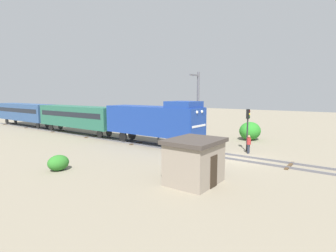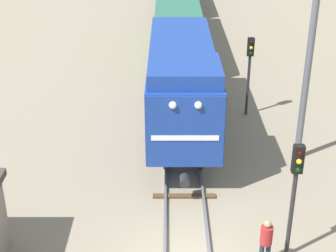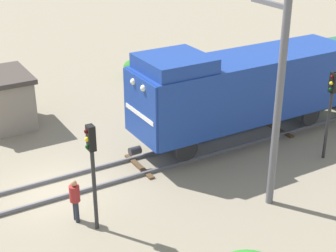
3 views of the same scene
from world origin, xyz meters
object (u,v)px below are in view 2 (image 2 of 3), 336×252
Objects in this scene: locomotive at (182,79)px; traffic_signal_near at (296,182)px; catenary_mast at (307,66)px; traffic_signal_mid at (250,62)px; worker_near_track at (266,240)px; passenger_car_leading at (177,13)px.

traffic_signal_near is at bearing -70.01° from locomotive.
traffic_signal_mid is at bearing 108.76° from catenary_mast.
traffic_signal_near is 6.81m from catenary_mast.
traffic_signal_near is 2.03m from worker_near_track.
traffic_signal_mid reaches higher than passenger_car_leading.
locomotive is 2.87× the size of traffic_signal_mid.
locomotive is 1.47× the size of catenary_mast.
traffic_signal_near is at bearing -91.04° from traffic_signal_mid.
locomotive reaches higher than traffic_signal_near.
catenary_mast is at bearing -72.53° from passenger_car_leading.
traffic_signal_near is (3.20, -8.80, 0.04)m from locomotive.
locomotive is 6.82× the size of worker_near_track.
passenger_car_leading is at bearing 107.47° from catenary_mast.
catenary_mast is (2.54, 6.89, 3.20)m from worker_near_track.
traffic_signal_mid is at bearing 88.96° from traffic_signal_near.
locomotive is at bearing 116.82° from worker_near_track.
catenary_mast reaches higher than locomotive.
worker_near_track is (2.40, -22.58, -1.53)m from passenger_car_leading.
worker_near_track is at bearing -83.93° from passenger_car_leading.
passenger_car_leading is 3.47× the size of traffic_signal_near.
locomotive reaches higher than worker_near_track.
locomotive is 4.03m from traffic_signal_mid.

